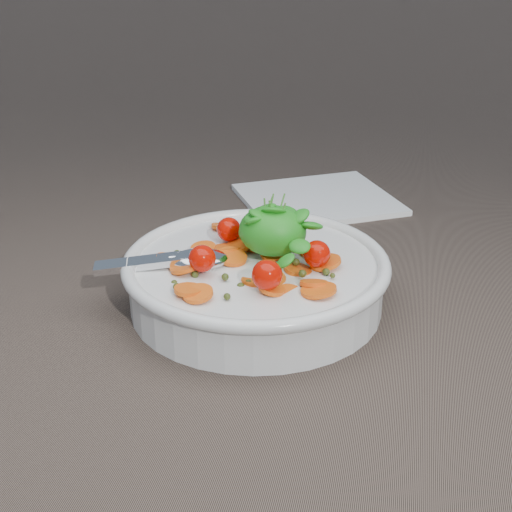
# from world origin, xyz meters

# --- Properties ---
(ground) EXTENTS (6.00, 6.00, 0.00)m
(ground) POSITION_xyz_m (0.00, 0.00, 0.00)
(ground) COLOR brown
(ground) RESTS_ON ground
(bowl) EXTENTS (0.25, 0.24, 0.10)m
(bowl) POSITION_xyz_m (0.01, -0.00, 0.03)
(bowl) COLOR white
(bowl) RESTS_ON ground
(napkin) EXTENTS (0.23, 0.22, 0.01)m
(napkin) POSITION_xyz_m (0.03, 0.27, 0.00)
(napkin) COLOR white
(napkin) RESTS_ON ground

